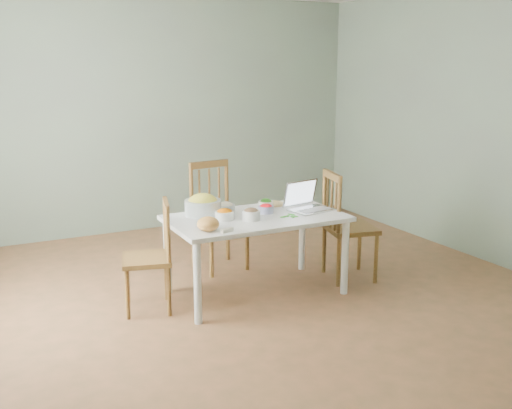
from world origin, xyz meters
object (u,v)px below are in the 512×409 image
dining_table (256,255)px  chair_left (146,257)px  bread_boule (208,224)px  chair_far (220,217)px  laptop (312,197)px  bowl_squash (203,205)px  chair_right (350,225)px

dining_table → chair_left: (-0.93, 0.09, 0.10)m
chair_left → bread_boule: (0.40, -0.33, 0.30)m
bread_boule → chair_far: bearing=62.2°
laptop → bread_boule: bearing=180.0°
chair_left → bowl_squash: 0.65m
bread_boule → laptop: size_ratio=0.48×
chair_left → laptop: laptop is taller
bread_boule → laptop: (1.05, 0.20, 0.07)m
bowl_squash → dining_table: bearing=-30.7°
chair_far → chair_left: (-0.91, -0.64, -0.07)m
chair_left → bread_boule: chair_left is taller
laptop → chair_right: bearing=-10.7°
bread_boule → bowl_squash: bearing=72.6°
bread_boule → chair_right: bearing=7.6°
bread_boule → bowl_squash: 0.49m
bowl_squash → bread_boule: bearing=-107.4°
chair_right → laptop: size_ratio=2.79×
chair_far → laptop: chair_far is taller
chair_far → chair_right: (0.95, -0.78, -0.01)m
dining_table → chair_right: bearing=-2.8°
dining_table → bowl_squash: bowl_squash is taller
chair_right → bread_boule: 1.50m
chair_left → bowl_squash: chair_left is taller
bowl_squash → laptop: size_ratio=0.86×
dining_table → bread_boule: bearing=-155.5°
dining_table → chair_far: 0.75m
dining_table → chair_right: size_ratio=1.47×
bowl_squash → laptop: laptop is taller
chair_right → bread_boule: size_ratio=5.77×
bread_boule → laptop: bearing=10.6°
laptop → chair_far: bearing=113.8°
chair_left → laptop: (1.44, -0.13, 0.37)m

